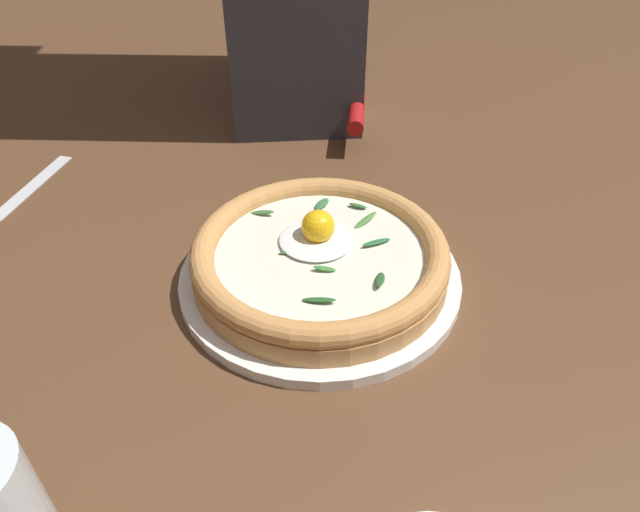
# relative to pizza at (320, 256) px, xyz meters

# --- Properties ---
(ground_plane) EXTENTS (2.40, 2.40, 0.03)m
(ground_plane) POSITION_rel_pizza_xyz_m (0.04, -0.03, -0.05)
(ground_plane) COLOR brown
(ground_plane) RESTS_ON ground
(pizza_plate) EXTENTS (0.28, 0.28, 0.01)m
(pizza_plate) POSITION_rel_pizza_xyz_m (-0.00, 0.00, -0.03)
(pizza_plate) COLOR white
(pizza_plate) RESTS_ON ground
(pizza) EXTENTS (0.25, 0.25, 0.06)m
(pizza) POSITION_rel_pizza_xyz_m (0.00, 0.00, 0.00)
(pizza) COLOR tan
(pizza) RESTS_ON pizza_plate
(pizza_cutter) EXTENTS (0.03, 0.17, 0.09)m
(pizza_cutter) POSITION_rel_pizza_xyz_m (-0.05, -0.33, 0.01)
(pizza_cutter) COLOR silver
(pizza_cutter) RESTS_ON ground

